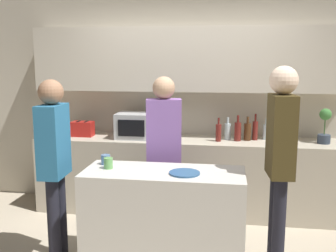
{
  "coord_description": "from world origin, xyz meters",
  "views": [
    {
      "loc": [
        0.45,
        -3.14,
        1.84
      ],
      "look_at": [
        -0.07,
        0.32,
        1.23
      ],
      "focal_mm": 42.0,
      "sensor_mm": 36.0,
      "label": 1
    }
  ],
  "objects_px": {
    "bottle_3": "(247,131)",
    "cup_0": "(106,160)",
    "bottle_5": "(266,131)",
    "person_left": "(54,156)",
    "bottle_1": "(228,131)",
    "bottle_2": "(238,131)",
    "cup_1": "(108,163)",
    "bottle_4": "(255,130)",
    "microwave": "(139,126)",
    "person_center": "(280,151)",
    "toaster": "(83,129)",
    "bottle_0": "(218,132)",
    "person_right": "(164,145)",
    "potted_plant": "(325,126)",
    "plate_on_island": "(184,173)"
  },
  "relations": [
    {
      "from": "bottle_4",
      "to": "cup_0",
      "type": "distance_m",
      "value": 1.89
    },
    {
      "from": "toaster",
      "to": "bottle_3",
      "type": "xyz_separation_m",
      "value": [
        1.98,
        0.04,
        0.02
      ]
    },
    {
      "from": "person_left",
      "to": "bottle_2",
      "type": "bearing_deg",
      "value": 127.39
    },
    {
      "from": "person_left",
      "to": "bottle_3",
      "type": "bearing_deg",
      "value": 126.39
    },
    {
      "from": "microwave",
      "to": "cup_1",
      "type": "height_order",
      "value": "microwave"
    },
    {
      "from": "person_center",
      "to": "person_right",
      "type": "xyz_separation_m",
      "value": [
        -1.06,
        0.46,
        -0.08
      ]
    },
    {
      "from": "microwave",
      "to": "toaster",
      "type": "relative_size",
      "value": 2.0
    },
    {
      "from": "bottle_1",
      "to": "bottle_2",
      "type": "xyz_separation_m",
      "value": [
        0.11,
        -0.05,
        0.01
      ]
    },
    {
      "from": "toaster",
      "to": "bottle_0",
      "type": "distance_m",
      "value": 1.65
    },
    {
      "from": "potted_plant",
      "to": "bottle_2",
      "type": "distance_m",
      "value": 0.96
    },
    {
      "from": "microwave",
      "to": "cup_0",
      "type": "xyz_separation_m",
      "value": [
        -0.05,
        -1.17,
        -0.12
      ]
    },
    {
      "from": "bottle_1",
      "to": "cup_1",
      "type": "height_order",
      "value": "bottle_1"
    },
    {
      "from": "microwave",
      "to": "bottle_3",
      "type": "relative_size",
      "value": 1.86
    },
    {
      "from": "bottle_4",
      "to": "bottle_0",
      "type": "bearing_deg",
      "value": -161.66
    },
    {
      "from": "bottle_2",
      "to": "bottle_3",
      "type": "xyz_separation_m",
      "value": [
        0.11,
        0.04,
        -0.01
      ]
    },
    {
      "from": "cup_0",
      "to": "cup_1",
      "type": "relative_size",
      "value": 0.93
    },
    {
      "from": "bottle_0",
      "to": "bottle_3",
      "type": "bearing_deg",
      "value": 17.2
    },
    {
      "from": "microwave",
      "to": "person_right",
      "type": "height_order",
      "value": "person_right"
    },
    {
      "from": "microwave",
      "to": "bottle_3",
      "type": "height_order",
      "value": "microwave"
    },
    {
      "from": "bottle_3",
      "to": "bottle_4",
      "type": "bearing_deg",
      "value": 22.4
    },
    {
      "from": "bottle_0",
      "to": "toaster",
      "type": "bearing_deg",
      "value": 177.91
    },
    {
      "from": "bottle_1",
      "to": "bottle_2",
      "type": "height_order",
      "value": "bottle_2"
    },
    {
      "from": "bottle_3",
      "to": "cup_0",
      "type": "bearing_deg",
      "value": -137.44
    },
    {
      "from": "bottle_1",
      "to": "cup_0",
      "type": "bearing_deg",
      "value": -131.87
    },
    {
      "from": "microwave",
      "to": "potted_plant",
      "type": "height_order",
      "value": "potted_plant"
    },
    {
      "from": "bottle_0",
      "to": "person_center",
      "type": "xyz_separation_m",
      "value": [
        0.54,
        -1.17,
        0.07
      ]
    },
    {
      "from": "bottle_4",
      "to": "person_left",
      "type": "relative_size",
      "value": 0.19
    },
    {
      "from": "bottle_2",
      "to": "bottle_4",
      "type": "relative_size",
      "value": 0.97
    },
    {
      "from": "cup_0",
      "to": "cup_1",
      "type": "distance_m",
      "value": 0.14
    },
    {
      "from": "bottle_1",
      "to": "person_right",
      "type": "relative_size",
      "value": 0.16
    },
    {
      "from": "bottle_1",
      "to": "cup_1",
      "type": "distance_m",
      "value": 1.7
    },
    {
      "from": "bottle_4",
      "to": "bottle_2",
      "type": "bearing_deg",
      "value": -158.53
    },
    {
      "from": "person_center",
      "to": "person_left",
      "type": "bearing_deg",
      "value": 88.89
    },
    {
      "from": "bottle_0",
      "to": "plate_on_island",
      "type": "height_order",
      "value": "bottle_0"
    },
    {
      "from": "toaster",
      "to": "cup_1",
      "type": "relative_size",
      "value": 2.7
    },
    {
      "from": "potted_plant",
      "to": "bottle_1",
      "type": "xyz_separation_m",
      "value": [
        -1.07,
        0.05,
        -0.1
      ]
    },
    {
      "from": "bottle_0",
      "to": "bottle_1",
      "type": "xyz_separation_m",
      "value": [
        0.1,
        0.11,
        -0.0
      ]
    },
    {
      "from": "microwave",
      "to": "person_center",
      "type": "distance_m",
      "value": 1.93
    },
    {
      "from": "cup_0",
      "to": "person_right",
      "type": "xyz_separation_m",
      "value": [
        0.47,
        0.4,
        0.06
      ]
    },
    {
      "from": "toaster",
      "to": "bottle_4",
      "type": "distance_m",
      "value": 2.08
    },
    {
      "from": "potted_plant",
      "to": "bottle_5",
      "type": "height_order",
      "value": "potted_plant"
    },
    {
      "from": "person_right",
      "to": "bottle_0",
      "type": "bearing_deg",
      "value": -135.26
    },
    {
      "from": "bottle_5",
      "to": "cup_0",
      "type": "bearing_deg",
      "value": -139.81
    },
    {
      "from": "bottle_2",
      "to": "cup_1",
      "type": "bearing_deg",
      "value": -131.38
    },
    {
      "from": "bottle_3",
      "to": "cup_1",
      "type": "xyz_separation_m",
      "value": [
        -1.26,
        -1.34,
        -0.07
      ]
    },
    {
      "from": "bottle_0",
      "to": "person_right",
      "type": "bearing_deg",
      "value": -126.29
    },
    {
      "from": "toaster",
      "to": "person_left",
      "type": "relative_size",
      "value": 0.16
    },
    {
      "from": "bottle_2",
      "to": "cup_0",
      "type": "relative_size",
      "value": 3.36
    },
    {
      "from": "potted_plant",
      "to": "person_right",
      "type": "bearing_deg",
      "value": -155.57
    },
    {
      "from": "bottle_5",
      "to": "person_left",
      "type": "distance_m",
      "value": 2.45
    }
  ]
}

